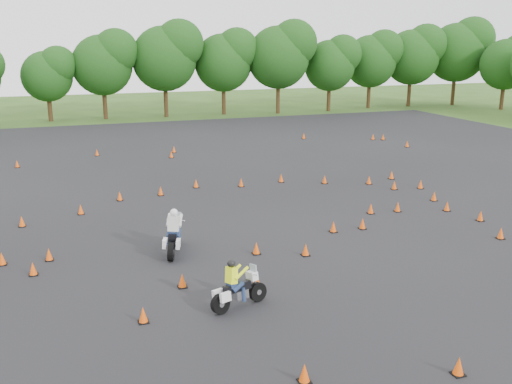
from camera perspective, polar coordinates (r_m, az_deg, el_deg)
The scene contains 6 objects.
ground at distance 22.43m, azimuth 3.39°, elevation -5.46°, with size 140.00×140.00×0.00m, color #2D5119.
asphalt_pad at distance 27.78m, azimuth -1.36°, elevation -1.38°, with size 62.00×62.00×0.00m, color black.
treeline at distance 55.96m, azimuth -8.11°, elevation 11.60°, with size 87.01×32.05×11.06m.
traffic_cones at distance 27.38m, azimuth -1.23°, elevation -1.13°, with size 36.37×32.99×0.45m.
rider_yellow at distance 17.23m, azimuth -1.61°, elevation -9.19°, with size 1.98×0.61×1.53m, color #EAFF16, non-canonical shape.
rider_white at distance 21.68m, azimuth -8.34°, elevation -3.81°, with size 2.32×0.71×1.79m, color beige, non-canonical shape.
Camera 1 is at (-8.17, -19.38, 7.81)m, focal length 40.00 mm.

